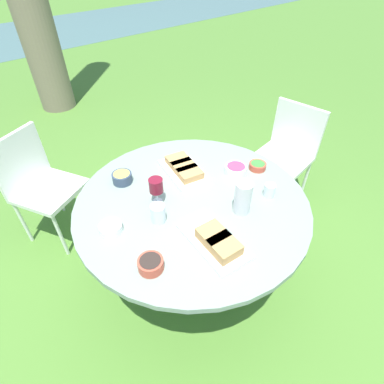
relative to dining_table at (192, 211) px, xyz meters
The scene contains 15 objects.
ground_plane 0.66m from the dining_table, ahead, with size 40.00×40.00×0.00m, color #4C7A2D.
dining_table is the anchor object (origin of this frame).
chair_near_left 1.26m from the dining_table, 114.63° to the left, with size 0.57×0.57×0.89m.
chair_far_back 1.25m from the dining_table, ahead, with size 0.45×0.47×0.89m.
water_pitcher 0.35m from the dining_table, 61.60° to the right, with size 0.10×0.09×0.19m.
wine_glass 0.29m from the dining_table, 141.50° to the left, with size 0.08×0.08×0.16m.
platter_bread_main 0.38m from the dining_table, 114.09° to the right, with size 0.26×0.42×0.08m.
platter_charcuterie 0.30m from the dining_table, 57.52° to the left, with size 0.31×0.41×0.06m.
bowl_fries 0.49m from the dining_table, 115.48° to the left, with size 0.12×0.12×0.07m.
bowl_salad 0.55m from the dining_table, ahead, with size 0.11×0.11×0.04m.
bowl_olives 0.53m from the dining_table, 155.22° to the right, with size 0.12×0.12×0.06m.
bowl_dip_red 0.41m from the dining_table, ahead, with size 0.14×0.14×0.06m.
bowl_dip_cream 0.50m from the dining_table, 166.33° to the left, with size 0.12×0.12×0.04m.
cup_water_near 0.29m from the dining_table, behind, with size 0.08×0.08×0.11m.
cup_water_far 0.48m from the dining_table, 38.51° to the right, with size 0.07×0.07×0.08m.
Camera 1 is at (-0.90, -0.95, 1.94)m, focal length 28.00 mm.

